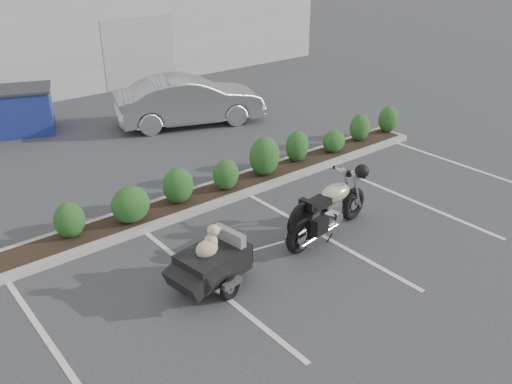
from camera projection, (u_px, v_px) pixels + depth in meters
ground at (257, 243)px, 10.60m from camera, size 90.00×90.00×0.00m
planter_kerb at (231, 188)px, 12.67m from camera, size 12.00×1.00×0.15m
motorcycle at (329, 210)px, 10.65m from camera, size 2.50×0.96×1.44m
pet_trailer at (212, 262)px, 9.11m from camera, size 2.02×1.14×1.19m
sedan at (190, 101)px, 16.79m from camera, size 4.79×3.01×1.49m
dumpster at (17, 111)px, 16.06m from camera, size 2.44×2.07×1.36m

